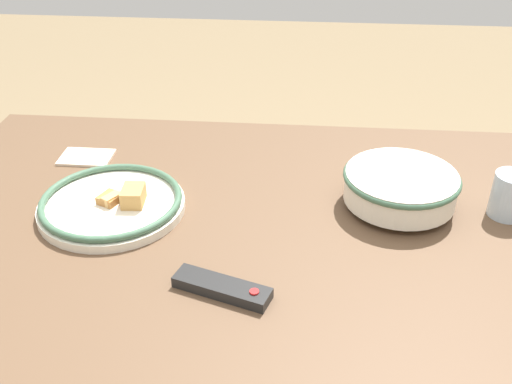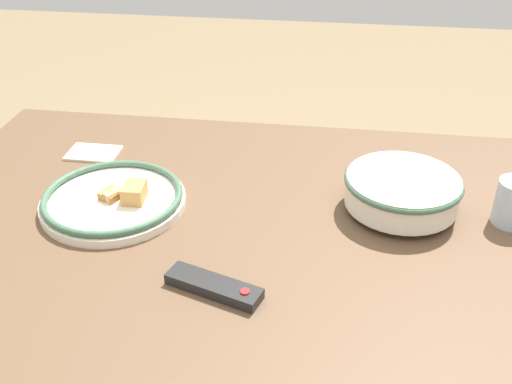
# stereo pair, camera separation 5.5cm
# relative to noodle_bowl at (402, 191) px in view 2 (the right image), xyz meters

# --- Properties ---
(dining_table) EXTENTS (1.42, 1.01, 0.71)m
(dining_table) POSITION_rel_noodle_bowl_xyz_m (0.28, 0.14, -0.12)
(dining_table) COLOR brown
(dining_table) RESTS_ON ground_plane
(noodle_bowl) EXTENTS (0.23, 0.23, 0.08)m
(noodle_bowl) POSITION_rel_noodle_bowl_xyz_m (0.00, 0.00, 0.00)
(noodle_bowl) COLOR silver
(noodle_bowl) RESTS_ON dining_table
(food_plate) EXTENTS (0.29, 0.29, 0.05)m
(food_plate) POSITION_rel_noodle_bowl_xyz_m (0.58, 0.07, -0.03)
(food_plate) COLOR silver
(food_plate) RESTS_ON dining_table
(tv_remote) EXTENTS (0.17, 0.10, 0.02)m
(tv_remote) POSITION_rel_noodle_bowl_xyz_m (0.32, 0.30, -0.03)
(tv_remote) COLOR black
(tv_remote) RESTS_ON dining_table
(folded_napkin) EXTENTS (0.12, 0.08, 0.01)m
(folded_napkin) POSITION_rel_noodle_bowl_xyz_m (0.70, -0.14, -0.04)
(folded_napkin) COLOR beige
(folded_napkin) RESTS_ON dining_table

